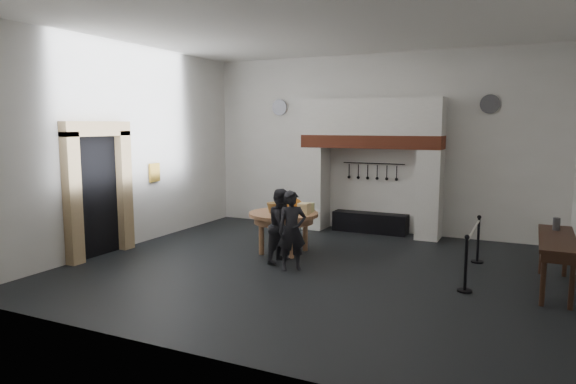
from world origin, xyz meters
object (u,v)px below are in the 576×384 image
at_px(visitor_near, 292,231).
at_px(side_table, 557,239).
at_px(work_table, 284,214).
at_px(barrier_post_far, 478,240).
at_px(visitor_far, 282,226).
at_px(barrier_post_near, 466,265).
at_px(iron_range, 370,223).

bearing_deg(visitor_near, side_table, -28.32).
relative_size(work_table, barrier_post_far, 1.65).
relative_size(visitor_near, side_table, 0.69).
height_order(visitor_near, visitor_far, visitor_near).
height_order(work_table, visitor_near, visitor_near).
bearing_deg(side_table, barrier_post_near, -150.77).
height_order(iron_range, side_table, side_table).
bearing_deg(visitor_far, visitor_near, -127.46).
relative_size(work_table, side_table, 0.67).
bearing_deg(work_table, visitor_far, -65.78).
distance_m(visitor_near, visitor_far, 0.57).
bearing_deg(barrier_post_far, side_table, -43.37).
bearing_deg(barrier_post_far, iron_range, 145.94).
relative_size(visitor_far, barrier_post_far, 1.64).
xyz_separation_m(visitor_far, side_table, (4.86, 0.40, 0.13)).
distance_m(side_table, barrier_post_far, 1.88).
bearing_deg(barrier_post_near, side_table, 29.23).
height_order(iron_range, barrier_post_near, barrier_post_near).
bearing_deg(visitor_far, iron_range, -4.56).
relative_size(iron_range, barrier_post_near, 2.11).
relative_size(work_table, barrier_post_near, 1.65).
relative_size(visitor_near, visitor_far, 1.02).
relative_size(visitor_far, barrier_post_near, 1.64).
bearing_deg(visitor_far, side_table, -77.78).
xyz_separation_m(visitor_near, barrier_post_near, (3.13, 0.05, -0.30)).
bearing_deg(iron_range, visitor_near, -95.18).
distance_m(work_table, side_table, 5.18).
bearing_deg(side_table, work_table, 176.64).
bearing_deg(barrier_post_near, barrier_post_far, 90.00).
distance_m(iron_range, side_table, 5.19).
height_order(work_table, side_table, side_table).
distance_m(visitor_near, barrier_post_far, 3.75).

